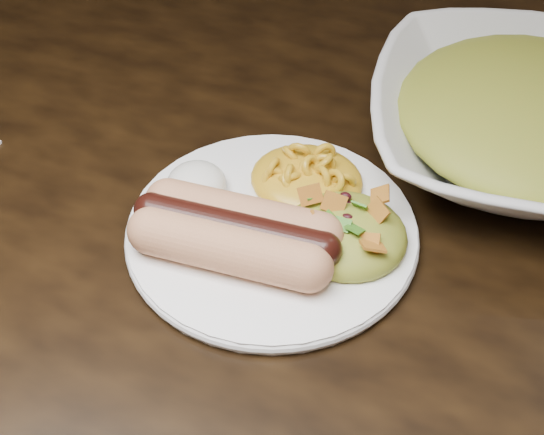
% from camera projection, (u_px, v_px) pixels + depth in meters
% --- Properties ---
extents(table, '(1.60, 0.90, 0.75)m').
position_uv_depth(table, '(251.00, 198.00, 0.79)').
color(table, black).
rests_on(table, floor).
extents(plate, '(0.25, 0.25, 0.01)m').
position_uv_depth(plate, '(272.00, 232.00, 0.62)').
color(plate, white).
rests_on(plate, table).
extents(hotdog, '(0.13, 0.08, 0.03)m').
position_uv_depth(hotdog, '(236.00, 232.00, 0.58)').
color(hotdog, tan).
rests_on(hotdog, plate).
extents(mac_and_cheese, '(0.09, 0.09, 0.03)m').
position_uv_depth(mac_and_cheese, '(307.00, 168.00, 0.63)').
color(mac_and_cheese, gold).
rests_on(mac_and_cheese, plate).
extents(sour_cream, '(0.05, 0.05, 0.03)m').
position_uv_depth(sour_cream, '(196.00, 178.00, 0.63)').
color(sour_cream, white).
rests_on(sour_cream, plate).
extents(taco_salad, '(0.09, 0.09, 0.04)m').
position_uv_depth(taco_salad, '(346.00, 226.00, 0.59)').
color(taco_salad, '#B27F25').
rests_on(taco_salad, plate).
extents(serving_bowl, '(0.30, 0.30, 0.06)m').
position_uv_depth(serving_bowl, '(529.00, 127.00, 0.66)').
color(serving_bowl, silver).
rests_on(serving_bowl, table).
extents(bowl_filling, '(0.26, 0.26, 0.05)m').
position_uv_depth(bowl_filling, '(534.00, 109.00, 0.65)').
color(bowl_filling, '#B27F25').
rests_on(bowl_filling, serving_bowl).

